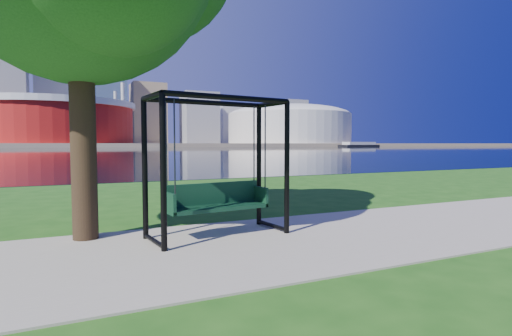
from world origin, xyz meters
TOP-DOWN VIEW (x-y plane):
  - ground at (0.00, 0.00)m, footprint 900.00×900.00m
  - path at (0.00, -0.50)m, footprint 120.00×4.00m
  - river at (0.00, 102.00)m, footprint 900.00×180.00m
  - far_bank at (0.00, 306.00)m, footprint 900.00×228.00m
  - stadium at (-10.00, 235.00)m, footprint 83.00×83.00m
  - arena at (135.00, 235.00)m, footprint 84.00×84.00m
  - skyline at (-4.27, 319.39)m, footprint 392.00×66.00m
  - swing at (-0.60, 0.34)m, footprint 2.66×1.40m
  - barge at (153.08, 182.86)m, footprint 29.20×12.12m

SIDE VIEW (x-z plane):
  - ground at x=0.00m, z-range 0.00..0.00m
  - river at x=0.00m, z-range 0.00..0.02m
  - path at x=0.00m, z-range 0.00..0.03m
  - far_bank at x=0.00m, z-range 0.00..2.00m
  - swing at x=-0.60m, z-range -0.04..2.56m
  - barge at x=153.08m, z-range -0.13..2.70m
  - stadium at x=-10.00m, z-range -1.77..30.23m
  - arena at x=135.00m, z-range 2.59..29.15m
  - skyline at x=-4.27m, z-range -12.36..84.14m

